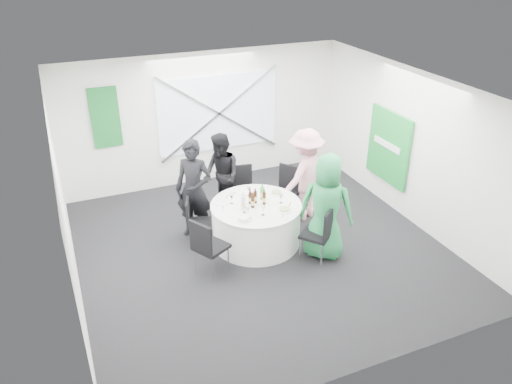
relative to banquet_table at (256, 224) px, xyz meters
name	(u,v)px	position (x,y,z in m)	size (l,w,h in m)	color
floor	(260,248)	(0.00, -0.20, -0.38)	(6.00, 6.00, 0.00)	black
ceiling	(261,90)	(0.00, -0.20, 2.42)	(6.00, 6.00, 0.00)	white
wall_back	(204,119)	(0.00, 2.80, 1.02)	(6.00, 6.00, 0.00)	white
wall_front	(367,282)	(0.00, -3.20, 1.02)	(6.00, 6.00, 0.00)	white
wall_left	(65,211)	(-3.00, -0.20, 1.02)	(6.00, 6.00, 0.00)	white
wall_right	(412,148)	(3.00, -0.20, 1.02)	(6.00, 6.00, 0.00)	white
window_panel	(218,113)	(0.30, 2.76, 1.12)	(2.60, 0.03, 1.60)	silver
window_brace_a	(219,113)	(0.30, 2.72, 1.12)	(0.05, 0.05, 3.16)	silver
window_brace_b	(219,113)	(0.30, 2.72, 1.12)	(0.05, 0.05, 3.16)	silver
green_banner	(105,118)	(-2.00, 2.75, 1.32)	(0.55, 0.04, 1.20)	#125C29
green_sign	(388,147)	(2.94, 0.40, 0.82)	(0.05, 1.20, 1.40)	green
banquet_table	(256,224)	(0.00, 0.00, 0.00)	(1.56, 1.56, 0.76)	white
chair_back	(243,187)	(0.17, 1.07, 0.19)	(0.50, 0.51, 0.97)	black
chair_back_left	(195,219)	(-0.99, 0.35, 0.13)	(0.51, 0.50, 0.87)	black
chair_back_right	(286,188)	(0.90, 0.67, 0.21)	(0.64, 0.64, 1.01)	black
chair_front_right	(321,231)	(0.76, -0.92, 0.20)	(0.63, 0.64, 0.99)	black
chair_front_left	(207,244)	(-1.08, -0.59, 0.22)	(0.63, 0.62, 1.01)	black
person_man_back_left	(194,190)	(-0.89, 0.66, 0.53)	(0.66, 0.43, 1.81)	black
person_man_back	(221,176)	(-0.20, 1.20, 0.43)	(0.79, 0.43, 1.63)	black
person_woman_pink	(305,175)	(1.19, 0.48, 0.51)	(1.15, 0.53, 1.77)	pink
person_woman_green	(326,207)	(0.91, -0.78, 0.53)	(0.89, 0.58, 1.83)	#278F4D
plate_back	(243,192)	(-0.04, 0.50, 0.39)	(0.27, 0.27, 0.01)	white
plate_back_left	(222,202)	(-0.51, 0.29, 0.39)	(0.29, 0.29, 0.01)	white
plate_back_right	(276,192)	(0.49, 0.25, 0.40)	(0.25, 0.25, 0.04)	white
plate_front_right	(284,210)	(0.36, -0.37, 0.40)	(0.26, 0.26, 0.04)	white
plate_front_left	(245,218)	(-0.35, -0.36, 0.39)	(0.25, 0.25, 0.01)	white
napkin	(245,218)	(-0.37, -0.41, 0.42)	(0.19, 0.13, 0.05)	white
beer_bottle_a	(250,198)	(-0.07, 0.08, 0.48)	(0.06, 0.06, 0.26)	#321909
beer_bottle_b	(255,197)	(0.01, 0.06, 0.48)	(0.06, 0.06, 0.27)	#321909
beer_bottle_c	(264,199)	(0.14, -0.04, 0.48)	(0.06, 0.06, 0.27)	#321909
beer_bottle_d	(253,202)	(-0.09, -0.07, 0.49)	(0.06, 0.06, 0.28)	#321909
green_water_bottle	(262,193)	(0.17, 0.14, 0.49)	(0.08, 0.08, 0.29)	green
clear_water_bottle	(243,203)	(-0.26, -0.06, 0.50)	(0.08, 0.08, 0.31)	silver
wine_glass_a	(281,197)	(0.41, -0.11, 0.50)	(0.07, 0.07, 0.17)	white
wine_glass_b	(249,189)	(0.01, 0.35, 0.50)	(0.07, 0.07, 0.17)	white
wine_glass_c	(248,209)	(-0.27, -0.29, 0.50)	(0.07, 0.07, 0.17)	white
wine_glass_d	(232,197)	(-0.37, 0.19, 0.50)	(0.07, 0.07, 0.17)	white
wine_glass_e	(244,206)	(-0.28, -0.18, 0.50)	(0.07, 0.07, 0.17)	white
wine_glass_f	(263,208)	(-0.03, -0.37, 0.50)	(0.07, 0.07, 0.17)	white
fork_a	(256,189)	(0.22, 0.53, 0.38)	(0.01, 0.15, 0.01)	silver
knife_a	(234,193)	(-0.19, 0.54, 0.38)	(0.01, 0.15, 0.01)	silver
fork_b	(234,218)	(-0.51, -0.27, 0.38)	(0.01, 0.15, 0.01)	silver
knife_b	(246,221)	(-0.36, -0.45, 0.38)	(0.01, 0.15, 0.01)	silver
fork_c	(227,197)	(-0.37, 0.44, 0.38)	(0.01, 0.15, 0.01)	silver
knife_c	(223,209)	(-0.57, 0.08, 0.38)	(0.01, 0.15, 0.01)	silver
fork_d	(283,215)	(0.27, -0.51, 0.38)	(0.01, 0.15, 0.01)	silver
knife_d	(290,204)	(0.53, -0.22, 0.38)	(0.01, 0.15, 0.01)	silver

